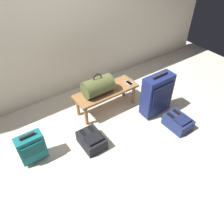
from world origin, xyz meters
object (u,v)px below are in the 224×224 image
duffel_bag_olive (98,86)px  suitcase_upright_navy (157,94)px  suitcase_small_teal (32,147)px  cell_phone (129,83)px  backpack_navy (178,122)px  bench (106,93)px  backpack_dark (92,140)px

duffel_bag_olive → suitcase_upright_navy: bearing=-35.7°
suitcase_upright_navy → suitcase_small_teal: 1.88m
cell_phone → suitcase_upright_navy: bearing=-69.7°
suitcase_upright_navy → backpack_navy: (0.06, -0.43, -0.27)m
bench → suitcase_upright_navy: bearing=-42.0°
suitcase_small_teal → backpack_navy: bearing=-18.3°
cell_phone → suitcase_small_teal: bearing=-171.7°
backpack_dark → suitcase_upright_navy: bearing=0.1°
bench → cell_phone: cell_phone is taller
suitcase_upright_navy → suitcase_small_teal: size_ratio=1.53×
bench → backpack_navy: bearing=-56.4°
suitcase_upright_navy → suitcase_small_teal: (-1.86, 0.21, -0.12)m
duffel_bag_olive → suitcase_small_teal: size_ratio=0.96×
suitcase_upright_navy → backpack_dark: size_ratio=1.85×
cell_phone → suitcase_upright_navy: suitcase_upright_navy is taller
bench → backpack_dark: bench is taller
duffel_bag_olive → cell_phone: bearing=-5.8°
duffel_bag_olive → suitcase_small_teal: duffel_bag_olive is taller
duffel_bag_olive → backpack_navy: duffel_bag_olive is taller
suitcase_small_teal → backpack_dark: (0.71, -0.21, -0.15)m
bench → backpack_dark: (-0.58, -0.51, -0.22)m
backpack_dark → cell_phone: bearing=25.0°
cell_phone → backpack_navy: 0.95m
backpack_navy → backpack_dark: 1.28m
suitcase_small_teal → backpack_navy: 2.03m
cell_phone → backpack_dark: (-0.98, -0.46, -0.28)m
backpack_navy → cell_phone: bearing=104.4°
suitcase_small_teal → suitcase_upright_navy: bearing=-6.3°
suitcase_upright_navy → suitcase_small_teal: suitcase_upright_navy is taller
duffel_bag_olive → backpack_dark: bearing=-130.7°
duffel_bag_olive → backpack_dark: (-0.44, -0.51, -0.41)m
suitcase_small_teal → backpack_dark: bearing=-16.3°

